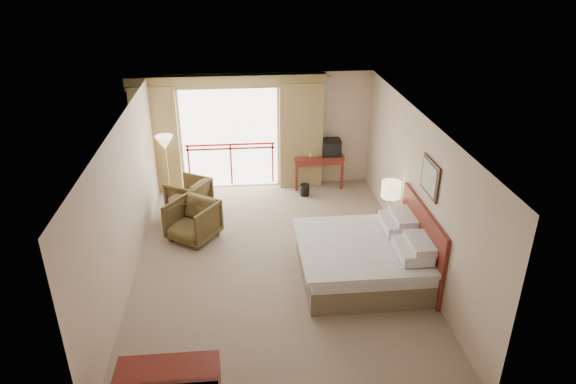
{
  "coord_description": "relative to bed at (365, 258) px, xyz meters",
  "views": [
    {
      "loc": [
        -0.54,
        -7.91,
        5.2
      ],
      "look_at": [
        0.26,
        0.4,
        1.22
      ],
      "focal_mm": 32.0,
      "sensor_mm": 36.0,
      "label": 1
    }
  ],
  "objects": [
    {
      "name": "ceiling",
      "position": [
        -1.5,
        0.6,
        2.32
      ],
      "size": [
        7.0,
        7.0,
        0.0
      ],
      "primitive_type": "plane",
      "rotation": [
        3.14,
        0.0,
        0.0
      ],
      "color": "white",
      "rests_on": "wall_back"
    },
    {
      "name": "floor",
      "position": [
        -1.5,
        0.6,
        -0.38
      ],
      "size": [
        7.0,
        7.0,
        0.0
      ],
      "primitive_type": "plane",
      "color": "gray",
      "rests_on": "ground"
    },
    {
      "name": "wall_front",
      "position": [
        -1.5,
        -2.9,
        0.97
      ],
      "size": [
        5.0,
        0.0,
        5.0
      ],
      "primitive_type": "plane",
      "rotation": [
        -1.57,
        0.0,
        0.0
      ],
      "color": "#C7AD91",
      "rests_on": "ground"
    },
    {
      "name": "hvac_vent",
      "position": [
        -0.2,
        4.07,
        1.97
      ],
      "size": [
        0.5,
        0.04,
        0.5
      ],
      "primitive_type": "cube",
      "color": "silver",
      "rests_on": "wall_back"
    },
    {
      "name": "floor_lamp",
      "position": [
        -3.7,
        3.42,
        0.94
      ],
      "size": [
        0.39,
        0.39,
        1.53
      ],
      "rotation": [
        0.0,
        0.0,
        0.27
      ],
      "color": "tan",
      "rests_on": "floor"
    },
    {
      "name": "armchair_near",
      "position": [
        -3.04,
        1.62,
        -0.38
      ],
      "size": [
        1.18,
        1.19,
        0.79
      ],
      "primitive_type": "imported",
      "rotation": [
        0.0,
        0.0,
        -0.6
      ],
      "color": "#42351A",
      "rests_on": "floor"
    },
    {
      "name": "framed_art",
      "position": [
        0.97,
        0.0,
        1.47
      ],
      "size": [
        0.04,
        0.72,
        0.6
      ],
      "color": "black",
      "rests_on": "wall_right"
    },
    {
      "name": "desk",
      "position": [
        -0.23,
        3.94,
        0.22
      ],
      "size": [
        1.18,
        0.57,
        0.77
      ],
      "rotation": [
        0.0,
        0.0,
        0.08
      ],
      "color": "maroon",
      "rests_on": "floor"
    },
    {
      "name": "wall_back",
      "position": [
        -1.5,
        4.1,
        0.97
      ],
      "size": [
        5.0,
        0.0,
        5.0
      ],
      "primitive_type": "plane",
      "rotation": [
        1.57,
        0.0,
        0.0
      ],
      "color": "#C7AD91",
      "rests_on": "ground"
    },
    {
      "name": "headboard",
      "position": [
        0.96,
        0.0,
        0.27
      ],
      "size": [
        0.06,
        2.1,
        1.3
      ],
      "primitive_type": "cube",
      "color": "maroon",
      "rests_on": "wall_right"
    },
    {
      "name": "side_table",
      "position": [
        -3.28,
        2.17,
        0.04
      ],
      "size": [
        0.55,
        0.55,
        0.6
      ],
      "rotation": [
        0.0,
        0.0,
        -0.29
      ],
      "color": "black",
      "rests_on": "floor"
    },
    {
      "name": "valance",
      "position": [
        -2.3,
        3.98,
        2.17
      ],
      "size": [
        4.4,
        0.22,
        0.28
      ],
      "primitive_type": "cube",
      "color": "olive",
      "rests_on": "wall_back"
    },
    {
      "name": "balcony_door",
      "position": [
        -2.3,
        4.08,
        0.82
      ],
      "size": [
        2.4,
        0.0,
        2.4
      ],
      "primitive_type": "plane",
      "rotation": [
        1.57,
        0.0,
        0.0
      ],
      "color": "white",
      "rests_on": "wall_back"
    },
    {
      "name": "table_lamp",
      "position": [
        0.74,
        1.19,
        0.71
      ],
      "size": [
        0.37,
        0.37,
        0.65
      ],
      "rotation": [
        0.0,
        0.0,
        0.12
      ],
      "color": "tan",
      "rests_on": "nightstand"
    },
    {
      "name": "coffee_maker",
      "position": [
        -0.58,
        3.88,
        0.51
      ],
      "size": [
        0.12,
        0.12,
        0.25
      ],
      "primitive_type": "cylinder",
      "rotation": [
        0.0,
        0.0,
        -0.07
      ],
      "color": "black",
      "rests_on": "desk"
    },
    {
      "name": "wastebasket",
      "position": [
        -0.62,
        3.35,
        -0.24
      ],
      "size": [
        0.23,
        0.23,
        0.27
      ],
      "primitive_type": "cylinder",
      "rotation": [
        0.0,
        0.0,
        0.04
      ],
      "color": "black",
      "rests_on": "floor"
    },
    {
      "name": "tv",
      "position": [
        0.07,
        3.88,
        0.59
      ],
      "size": [
        0.43,
        0.34,
        0.39
      ],
      "rotation": [
        0.0,
        0.0,
        -0.31
      ],
      "color": "black",
      "rests_on": "desk"
    },
    {
      "name": "balcony_railing",
      "position": [
        -2.3,
        4.06,
        0.44
      ],
      "size": [
        2.09,
        0.03,
        1.02
      ],
      "color": "red",
      "rests_on": "wall_back"
    },
    {
      "name": "wall_right",
      "position": [
        1.0,
        0.6,
        0.97
      ],
      "size": [
        0.0,
        7.0,
        7.0
      ],
      "primitive_type": "plane",
      "rotation": [
        1.57,
        0.0,
        -1.57
      ],
      "color": "#C7AD91",
      "rests_on": "ground"
    },
    {
      "name": "nightstand",
      "position": [
        0.74,
        1.14,
        -0.09
      ],
      "size": [
        0.42,
        0.49,
        0.57
      ],
      "primitive_type": "cube",
      "rotation": [
        0.0,
        0.0,
        -0.03
      ],
      "color": "maroon",
      "rests_on": "floor"
    },
    {
      "name": "armchair_far",
      "position": [
        -3.22,
        2.87,
        -0.38
      ],
      "size": [
        1.08,
        1.07,
        0.72
      ],
      "primitive_type": "imported",
      "rotation": [
        0.0,
        0.0,
        -2.11
      ],
      "color": "#42351A",
      "rests_on": "floor"
    },
    {
      "name": "phone",
      "position": [
        0.69,
        0.99,
        0.24
      ],
      "size": [
        0.21,
        0.19,
        0.08
      ],
      "primitive_type": "cube",
      "rotation": [
        0.0,
        0.0,
        0.34
      ],
      "color": "black",
      "rests_on": "nightstand"
    },
    {
      "name": "bed",
      "position": [
        0.0,
        0.0,
        0.0
      ],
      "size": [
        2.13,
        2.06,
        0.97
      ],
      "color": "brown",
      "rests_on": "floor"
    },
    {
      "name": "curtain_right",
      "position": [
        -0.65,
        3.95,
        0.87
      ],
      "size": [
        1.0,
        0.26,
        2.5
      ],
      "primitive_type": "cube",
      "color": "olive",
      "rests_on": "wall_back"
    },
    {
      "name": "curtain_left",
      "position": [
        -3.95,
        3.95,
        0.87
      ],
      "size": [
        1.0,
        0.26,
        2.5
      ],
      "primitive_type": "cube",
      "color": "olive",
      "rests_on": "wall_back"
    },
    {
      "name": "book",
      "position": [
        -3.28,
        2.17,
        0.23
      ],
      "size": [
        0.24,
        0.25,
        0.02
      ],
      "primitive_type": "imported",
      "rotation": [
        0.0,
        0.0,
        0.66
      ],
      "color": "white",
      "rests_on": "side_table"
    },
    {
      "name": "wall_left",
      "position": [
        -4.0,
        0.6,
        0.97
      ],
      "size": [
        0.0,
        7.0,
        7.0
      ],
      "primitive_type": "plane",
      "rotation": [
        1.57,
        0.0,
        1.57
      ],
      "color": "#C7AD91",
      "rests_on": "ground"
    },
    {
      "name": "cup",
      "position": [
        -0.43,
        3.83,
        0.44
      ],
      "size": [
        0.08,
        0.08,
        0.09
      ],
      "primitive_type": "cylinder",
      "rotation": [
        0.0,
        0.0,
        0.17
      ],
      "color": "white",
      "rests_on": "desk"
    }
  ]
}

